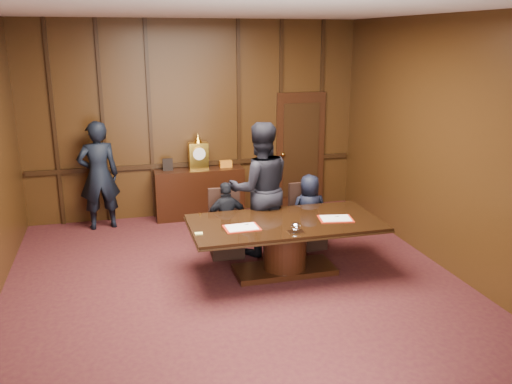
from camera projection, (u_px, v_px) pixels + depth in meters
room at (243, 161)px, 6.63m from camera, size 7.00×7.04×3.50m
sideboard at (200, 191)px, 9.86m from camera, size 1.60×0.45×1.54m
conference_table at (285, 238)px, 7.48m from camera, size 2.62×1.32×0.76m
folder_left at (242, 228)px, 7.13m from camera, size 0.47×0.34×0.02m
folder_right at (336, 219)px, 7.49m from camera, size 0.51×0.40×0.02m
inkstand at (296, 228)px, 6.98m from camera, size 0.20×0.14×0.12m
notepad at (199, 233)px, 6.92m from camera, size 0.11×0.08×0.01m
chair_left at (226, 236)px, 8.19m from camera, size 0.51×0.51×0.99m
chair_right at (307, 228)px, 8.51m from camera, size 0.51×0.51×0.99m
signatory_left at (227, 220)px, 8.04m from camera, size 0.68×0.31×1.15m
signatory_right at (309, 212)px, 8.36m from camera, size 0.61×0.42×1.18m
witness_left at (99, 175)px, 9.16m from camera, size 0.74×0.54×1.86m
witness_right at (260, 189)px, 8.07m from camera, size 1.00×0.79×2.01m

